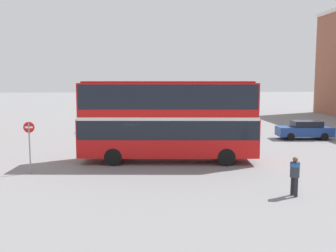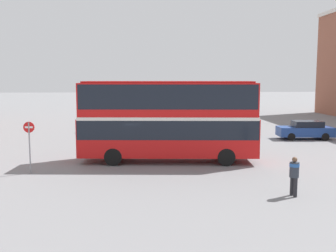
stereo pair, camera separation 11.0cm
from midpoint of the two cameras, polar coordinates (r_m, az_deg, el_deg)
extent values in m
plane|color=slate|center=(24.32, -3.27, -5.19)|extent=(240.00, 240.00, 0.00)
cube|color=red|center=(23.97, -0.13, -1.50)|extent=(10.87, 3.37, 2.29)
cube|color=red|center=(23.75, -0.13, 3.74)|extent=(10.71, 3.28, 2.10)
cube|color=black|center=(23.90, -0.13, -0.27)|extent=(10.77, 3.39, 1.13)
cube|color=black|center=(23.74, -0.13, 4.36)|extent=(10.55, 3.30, 1.43)
cube|color=silver|center=(23.83, -0.13, 1.29)|extent=(10.77, 3.38, 0.20)
cube|color=#A91111|center=(23.71, -0.13, 6.40)|extent=(10.21, 3.07, 0.10)
cylinder|color=black|center=(25.43, 7.65, -3.51)|extent=(1.07, 0.39, 1.04)
cylinder|color=black|center=(23.30, 8.32, -4.49)|extent=(1.07, 0.39, 1.04)
cylinder|color=black|center=(25.46, -7.36, -3.49)|extent=(1.07, 0.39, 1.04)
cylinder|color=black|center=(23.33, -8.09, -4.46)|extent=(1.07, 0.39, 1.04)
cylinder|color=#232328|center=(18.03, 17.92, -8.47)|extent=(0.16, 0.16, 0.84)
cylinder|color=#232328|center=(18.24, 17.44, -8.28)|extent=(0.16, 0.16, 0.84)
cylinder|color=#2D333D|center=(17.96, 17.77, -6.05)|extent=(0.48, 0.48, 0.67)
cylinder|color=#28569E|center=(17.91, 17.79, -5.39)|extent=(0.51, 0.51, 0.15)
sphere|color=brown|center=(17.86, 17.82, -4.64)|extent=(0.23, 0.23, 0.23)
cube|color=navy|center=(35.04, 19.07, -0.73)|extent=(4.62, 2.10, 0.78)
cube|color=black|center=(35.03, 19.39, 0.31)|extent=(2.45, 1.76, 0.50)
cylinder|color=black|center=(33.90, 17.27, -1.49)|extent=(0.65, 0.27, 0.64)
cylinder|color=black|center=(35.41, 16.49, -1.12)|extent=(0.65, 0.27, 0.64)
cylinder|color=black|center=(34.84, 21.65, -1.45)|extent=(0.65, 0.27, 0.64)
cylinder|color=black|center=(36.31, 20.72, -1.09)|extent=(0.65, 0.27, 0.64)
cube|color=silver|center=(37.95, -9.02, 0.16)|extent=(4.42, 2.36, 0.78)
cube|color=black|center=(37.91, -9.28, 1.16)|extent=(2.40, 1.87, 0.55)
cylinder|color=black|center=(38.44, -6.85, -0.23)|extent=(0.70, 0.33, 0.68)
cylinder|color=black|center=(36.96, -7.33, -0.52)|extent=(0.70, 0.33, 0.68)
cylinder|color=black|center=(39.05, -10.59, -0.19)|extent=(0.70, 0.33, 0.68)
cylinder|color=black|center=(37.58, -11.21, -0.48)|extent=(0.70, 0.33, 0.68)
cylinder|color=gray|center=(22.37, -19.55, -3.04)|extent=(0.08, 0.08, 2.78)
cylinder|color=red|center=(22.21, -19.67, -0.18)|extent=(0.59, 0.03, 0.59)
cube|color=white|center=(22.21, -19.67, -0.18)|extent=(0.41, 0.04, 0.10)
camera|label=1|loc=(0.06, -90.13, -0.02)|focal=42.00mm
camera|label=2|loc=(0.06, 89.87, 0.02)|focal=42.00mm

